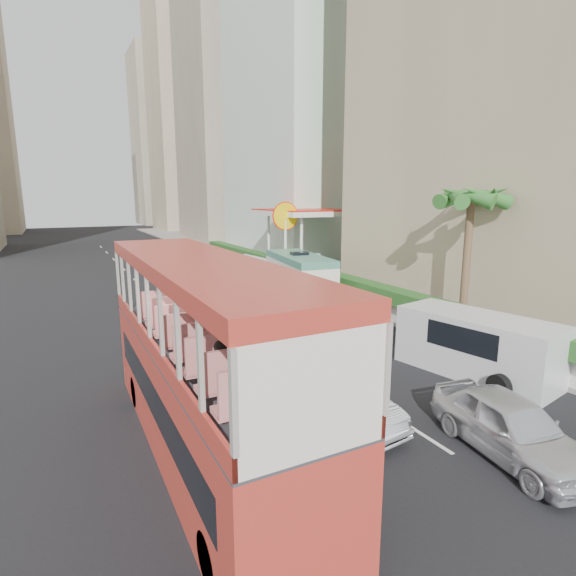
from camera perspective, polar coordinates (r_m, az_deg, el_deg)
ground_plane at (r=15.22m, az=12.43°, el=-14.09°), size 200.00×200.00×0.00m
double_decker_bus at (r=11.54m, az=-10.85°, el=-8.85°), size 2.50×11.00×5.06m
car_silver_lane_a at (r=13.90m, az=6.09°, el=-16.45°), size 2.07×4.66×1.49m
car_silver_lane_b at (r=13.56m, az=26.15°, el=-18.42°), size 2.55×4.85×1.58m
van_asset at (r=31.95m, az=-9.22°, el=-0.42°), size 2.54×4.91×1.32m
minibus_near at (r=23.56m, az=-2.35°, el=-1.05°), size 2.25×6.34×2.79m
minibus_far at (r=27.77m, az=1.45°, el=1.13°), size 3.29×7.10×3.03m
panel_van_near at (r=18.13m, az=22.84°, el=-6.69°), size 3.28×5.97×2.26m
panel_van_far at (r=33.90m, az=-4.85°, el=2.10°), size 2.55×5.21×2.01m
sidewalk at (r=40.24m, az=-0.54°, el=2.30°), size 6.00×120.00×0.18m
kerb_wall at (r=29.34m, az=4.33°, el=-0.00°), size 0.30×44.00×1.00m
hedge at (r=29.18m, az=4.36°, el=1.63°), size 1.10×44.00×0.70m
palm_tree at (r=22.35m, az=21.68°, el=2.64°), size 0.36×0.36×6.40m
shell_station at (r=38.62m, az=2.14°, el=5.89°), size 6.50×8.00×5.50m
tower_mid at (r=75.84m, az=-6.40°, el=25.52°), size 16.00×16.00×50.00m
tower_far_a at (r=97.25m, az=-12.41°, el=20.38°), size 14.00×14.00×44.00m
tower_far_b at (r=118.11m, az=-15.32°, el=17.64°), size 14.00×14.00×40.00m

